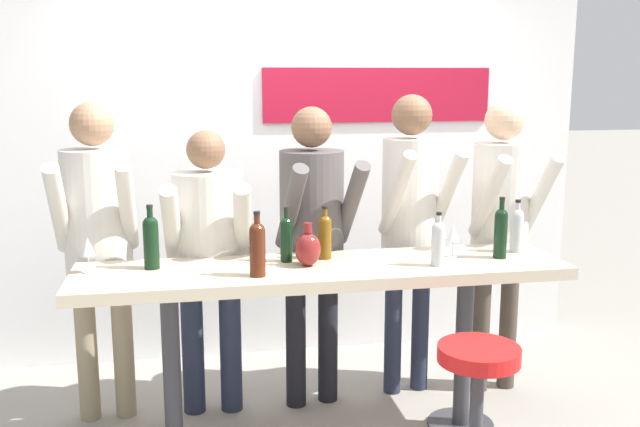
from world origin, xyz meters
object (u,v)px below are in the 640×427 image
(bar_stool, at_px, (477,400))
(wine_bottle_6, at_px, (501,231))
(person_far_left, at_px, (98,227))
(wine_bottle_4, at_px, (151,240))
(person_left, at_px, (209,244))
(wine_bottle_1, at_px, (438,241))
(wine_bottle_0, at_px, (257,246))
(wine_glass_1, at_px, (88,248))
(person_center, at_px, (410,209))
(person_center_left, at_px, (312,224))
(wine_bottle_3, at_px, (517,228))
(decorative_vase, at_px, (308,249))
(wine_bottle_2, at_px, (286,237))
(wine_glass_0, at_px, (453,234))
(person_center_right, at_px, (501,213))
(wine_bottle_5, at_px, (325,235))
(tasting_table, at_px, (323,293))

(bar_stool, distance_m, wine_bottle_6, 0.96)
(person_far_left, bearing_deg, wine_bottle_6, -14.21)
(bar_stool, distance_m, wine_bottle_4, 1.72)
(person_left, xyz_separation_m, wine_bottle_1, (1.12, -0.56, 0.09))
(wine_bottle_0, height_order, wine_glass_1, wine_bottle_0)
(person_center, xyz_separation_m, wine_bottle_6, (0.33, -0.52, -0.03))
(person_left, bearing_deg, person_center_left, 2.91)
(person_center_left, distance_m, wine_bottle_3, 1.12)
(wine_glass_1, bearing_deg, person_left, 32.19)
(decorative_vase, bearing_deg, person_center_left, 76.99)
(person_far_left, height_order, wine_bottle_1, person_far_left)
(wine_bottle_3, relative_size, wine_bottle_4, 0.89)
(wine_bottle_1, bearing_deg, decorative_vase, 169.30)
(wine_bottle_2, distance_m, wine_glass_1, 0.97)
(person_far_left, height_order, person_center, person_center)
(wine_bottle_4, distance_m, wine_glass_0, 1.55)
(wine_bottle_4, xyz_separation_m, wine_glass_0, (1.55, -0.05, -0.02))
(wine_bottle_4, bearing_deg, person_far_left, 128.32)
(wine_bottle_2, relative_size, wine_bottle_4, 0.89)
(person_left, relative_size, wine_bottle_4, 5.01)
(wine_bottle_4, bearing_deg, wine_bottle_3, -0.37)
(person_center, bearing_deg, person_center_left, 178.78)
(person_center_right, distance_m, wine_bottle_0, 1.59)
(bar_stool, height_order, person_left, person_left)
(wine_bottle_5, bearing_deg, wine_glass_0, -7.52)
(person_left, relative_size, decorative_vase, 7.31)
(bar_stool, relative_size, wine_glass_0, 4.15)
(person_center_right, height_order, wine_bottle_1, person_center_right)
(wine_bottle_5, relative_size, wine_bottle_6, 0.86)
(person_center_right, distance_m, decorative_vase, 1.30)
(wine_bottle_2, distance_m, wine_bottle_4, 0.68)
(person_center, bearing_deg, person_far_left, 173.83)
(wine_glass_1, xyz_separation_m, decorative_vase, (1.07, -0.07, -0.04))
(wine_bottle_1, relative_size, wine_bottle_3, 0.96)
(bar_stool, xyz_separation_m, wine_bottle_4, (-1.41, 0.76, 0.61))
(person_left, bearing_deg, person_center_right, 2.89)
(bar_stool, xyz_separation_m, wine_bottle_0, (-0.91, 0.53, 0.61))
(decorative_vase, bearing_deg, wine_glass_0, 2.74)
(decorative_vase, bearing_deg, person_left, 137.76)
(person_center_left, height_order, wine_bottle_5, person_center_left)
(tasting_table, relative_size, person_left, 1.54)
(person_far_left, relative_size, person_center_right, 1.00)
(person_center_left, distance_m, person_center, 0.60)
(decorative_vase, bearing_deg, wine_bottle_4, 173.27)
(bar_stool, distance_m, wine_bottle_2, 1.22)
(person_center_right, relative_size, wine_glass_1, 9.93)
(person_center, relative_size, wine_glass_1, 10.12)
(bar_stool, relative_size, person_center_right, 0.42)
(wine_bottle_5, height_order, wine_glass_0, wine_bottle_5)
(person_far_left, distance_m, wine_bottle_2, 1.03)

